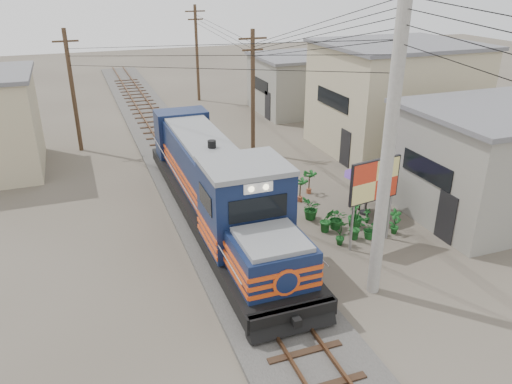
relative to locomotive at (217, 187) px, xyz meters
name	(u,v)px	position (x,y,z in m)	size (l,w,h in m)	color
ground	(270,303)	(0.00, -5.92, -1.69)	(120.00, 120.00, 0.00)	#473F35
ballast	(195,187)	(0.00, 4.08, -1.61)	(3.60, 70.00, 0.16)	#595651
track	(195,183)	(0.00, 4.08, -1.43)	(1.15, 70.00, 0.12)	#51331E
locomotive	(217,187)	(0.00, 0.00, 0.00)	(2.85, 15.51, 3.84)	black
utility_pole_main	(388,148)	(3.50, -6.42, 3.31)	(0.40, 0.40, 10.00)	#9E9B93
wooden_pole_mid	(253,91)	(4.50, 8.08, 1.99)	(1.60, 0.24, 7.00)	#4C3826
wooden_pole_far	(197,52)	(4.80, 22.08, 2.24)	(1.60, 0.24, 7.50)	#4C3826
wooden_pole_left	(72,89)	(-5.00, 12.08, 1.99)	(1.60, 0.24, 7.00)	#4C3826
power_lines	(191,31)	(-0.14, 2.58, 5.88)	(9.65, 19.00, 3.30)	black
shophouse_front	(494,161)	(11.50, -2.92, 0.67)	(7.35, 6.30, 4.70)	gray
shophouse_mid	(393,97)	(12.50, 6.08, 1.42)	(8.40, 7.35, 6.20)	tan
shophouse_back	(298,83)	(11.00, 16.08, 0.42)	(6.30, 6.30, 4.20)	gray
billboard	(375,183)	(5.05, -3.68, 0.91)	(2.27, 0.50, 3.52)	#99999E
market_umbrella	(368,170)	(6.33, -1.27, 0.37)	(2.47, 2.47, 2.35)	black
vendor	(364,190)	(6.47, -0.86, -0.77)	(0.67, 0.44, 1.83)	black
plant_nursery	(346,219)	(4.79, -2.30, -1.20)	(3.62, 3.31, 1.09)	#164D1B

